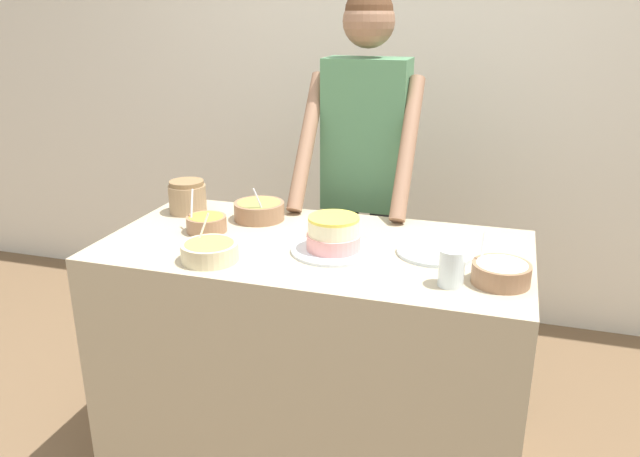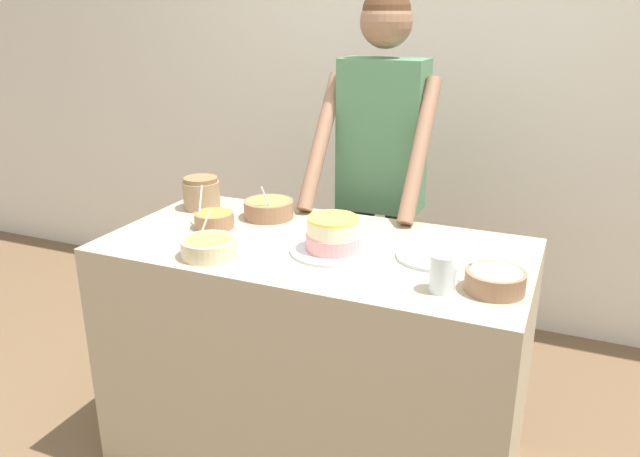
% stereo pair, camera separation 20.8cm
% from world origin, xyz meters
% --- Properties ---
extents(wall_back, '(10.00, 0.05, 2.60)m').
position_xyz_m(wall_back, '(0.00, 1.80, 1.30)').
color(wall_back, silver).
rests_on(wall_back, ground_plane).
extents(counter, '(1.47, 0.74, 0.89)m').
position_xyz_m(counter, '(0.00, 0.37, 0.44)').
color(counter, tan).
rests_on(counter, ground_plane).
extents(person_baker, '(0.47, 0.47, 1.74)m').
position_xyz_m(person_baker, '(0.03, 0.99, 1.08)').
color(person_baker, '#2D2D38').
rests_on(person_baker, ground_plane).
extents(cake, '(0.29, 0.29, 0.12)m').
position_xyz_m(cake, '(0.08, 0.32, 0.94)').
color(cake, silver).
rests_on(cake, counter).
extents(frosting_bowl_orange, '(0.15, 0.15, 0.15)m').
position_xyz_m(frosting_bowl_orange, '(-0.42, 0.38, 0.92)').
color(frosting_bowl_orange, '#936B4C').
rests_on(frosting_bowl_orange, counter).
extents(frosting_bowl_yellow, '(0.18, 0.18, 0.14)m').
position_xyz_m(frosting_bowl_yellow, '(-0.28, 0.13, 0.92)').
color(frosting_bowl_yellow, beige).
rests_on(frosting_bowl_yellow, counter).
extents(frosting_bowl_olive, '(0.19, 0.19, 0.14)m').
position_xyz_m(frosting_bowl_olive, '(-0.28, 0.56, 0.93)').
color(frosting_bowl_olive, '#936B4C').
rests_on(frosting_bowl_olive, counter).
extents(frosting_bowl_white, '(0.17, 0.17, 0.14)m').
position_xyz_m(frosting_bowl_white, '(0.63, 0.22, 0.92)').
color(frosting_bowl_white, '#936B4C').
rests_on(frosting_bowl_white, counter).
extents(drinking_glass, '(0.08, 0.08, 0.11)m').
position_xyz_m(drinking_glass, '(0.49, 0.16, 0.94)').
color(drinking_glass, silver).
rests_on(drinking_glass, counter).
extents(ceramic_plate, '(0.26, 0.26, 0.01)m').
position_xyz_m(ceramic_plate, '(0.41, 0.40, 0.89)').
color(ceramic_plate, silver).
rests_on(ceramic_plate, counter).
extents(stoneware_jar, '(0.15, 0.15, 0.13)m').
position_xyz_m(stoneware_jar, '(-0.59, 0.56, 0.95)').
color(stoneware_jar, '#9E7F5B').
rests_on(stoneware_jar, counter).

